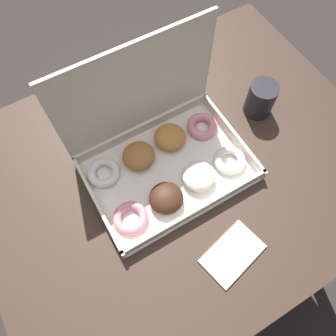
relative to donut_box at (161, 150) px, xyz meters
The scene contains 5 objects.
ground_plane 0.84m from the donut_box, 43.24° to the right, with size 8.00×8.00×0.00m, color #2D2826.
dining_table 0.18m from the donut_box, 43.24° to the right, with size 1.02×0.81×0.78m.
donut_box is the anchor object (origin of this frame).
coffee_mug 0.31m from the donut_box, ahead, with size 0.08×0.08×0.10m.
paper_napkin 0.29m from the donut_box, 86.09° to the right, with size 0.15×0.11×0.01m.
Camera 1 is at (-0.22, -0.30, 1.53)m, focal length 35.00 mm.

